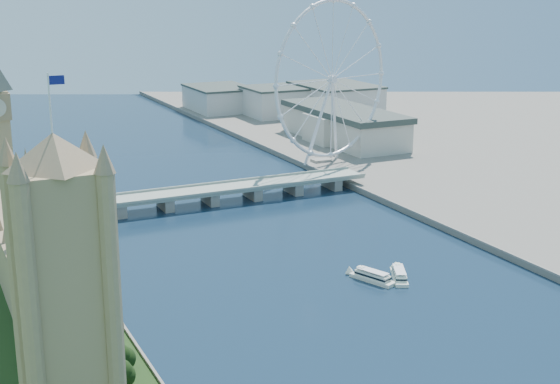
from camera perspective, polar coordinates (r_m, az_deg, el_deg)
victoria_tower at (r=230.27m, az=-15.51°, el=-6.75°), size 28.16×28.16×112.00m
parliament_range at (r=350.46m, az=-17.44°, el=-5.60°), size 24.00×200.00×70.00m
westminster_bridge at (r=504.53m, az=-5.15°, el=-0.11°), size 220.00×22.00×9.50m
london_eye at (r=592.09m, az=3.82°, el=8.17°), size 113.60×39.12×124.30m
county_hall at (r=694.10m, az=4.66°, el=3.52°), size 54.00×144.00×35.00m
city_skyline at (r=756.37m, az=-9.36°, el=5.63°), size 505.00×280.00×32.00m
tour_boat_near at (r=377.51m, az=6.78°, el=-6.49°), size 15.75×26.98×5.79m
tour_boat_far at (r=381.59m, az=8.70°, el=-6.32°), size 17.34×25.85×5.63m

